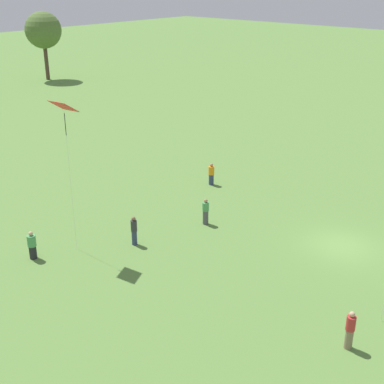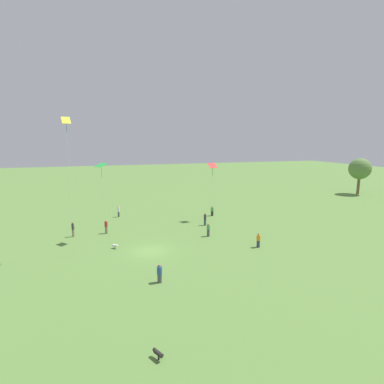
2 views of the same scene
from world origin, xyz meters
TOP-DOWN VIEW (x-y plane):
  - ground_plane at (0.00, 0.00)m, footprint 240.00×240.00m
  - tree_2 at (18.77, 56.19)m, footprint 5.13×5.13m
  - person_0 at (-2.96, 7.84)m, footprint 0.56×0.56m
  - person_1 at (2.46, 11.83)m, footprint 0.49×0.49m
  - person_3 at (-8.16, -4.39)m, footprint 0.56×0.56m
  - person_4 at (-7.78, 9.19)m, footprint 0.41×0.41m
  - person_6 at (-12.61, 12.20)m, footprint 0.65×0.65m
  - kite_3 at (-10.36, 11.27)m, footprint 1.19×1.33m

SIDE VIEW (x-z plane):
  - ground_plane at x=0.00m, z-range 0.00..0.00m
  - person_6 at x=-12.61m, z-range -0.03..1.62m
  - person_1 at x=2.46m, z-range -0.02..1.65m
  - person_0 at x=-2.96m, z-range -0.01..1.69m
  - person_4 at x=-7.78m, z-range 0.00..1.78m
  - person_3 at x=-8.16m, z-range 0.00..1.81m
  - tree_2 at x=18.77m, z-range 2.16..11.72m
  - kite_3 at x=-10.36m, z-range 3.82..12.46m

